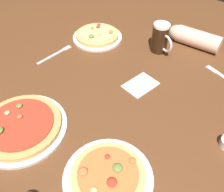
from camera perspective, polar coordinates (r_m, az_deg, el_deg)
name	(u,v)px	position (r m, az deg, el deg)	size (l,w,h in m)	color
ground_plane	(112,102)	(1.02, 0.00, -1.40)	(2.40, 2.40, 0.03)	brown
pizza_plate_near	(108,176)	(0.79, -0.93, -18.25)	(0.28, 0.28, 0.05)	silver
pizza_plate_far	(97,36)	(1.37, -3.44, 13.92)	(0.27, 0.27, 0.05)	silver
pizza_plate_side	(21,126)	(0.95, -20.52, -6.59)	(0.33, 0.33, 0.05)	silver
beer_mug_dark	(160,38)	(1.26, 11.15, 13.17)	(0.13, 0.09, 0.15)	black
napkin_folded	(141,85)	(1.07, 6.71, 2.69)	(0.10, 0.14, 0.01)	white
fork_left	(55,54)	(1.28, -13.13, 9.59)	(0.05, 0.21, 0.01)	silver
diner_arm	(193,37)	(1.36, 18.35, 12.90)	(0.27, 0.09, 0.09)	beige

